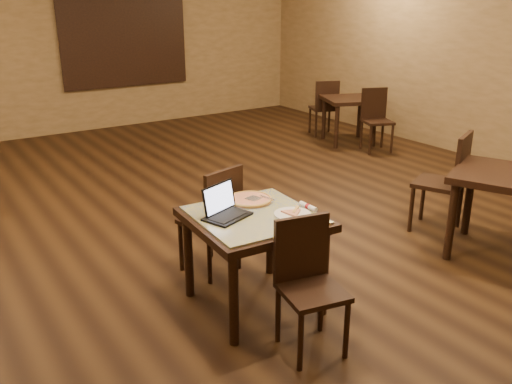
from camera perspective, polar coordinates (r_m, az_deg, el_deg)
ground at (r=6.11m, az=-0.14°, el=-2.07°), size 10.00×10.00×0.00m
wall_back at (r=10.24m, az=-16.39°, el=14.71°), size 8.00×0.02×3.00m
wall_right at (r=8.59m, az=23.30°, el=13.08°), size 0.02×10.00×3.00m
mural at (r=10.36m, az=-13.64°, el=15.27°), size 2.34×0.05×1.64m
tiled_table at (r=4.05m, az=-0.21°, el=-3.69°), size 0.98×0.98×0.76m
chair_main_near at (r=3.68m, az=5.42°, el=-8.87°), size 0.47×0.47×0.92m
chair_main_far at (r=4.60m, az=-4.25°, el=-2.40°), size 0.51×0.51×0.96m
laptop at (r=3.98m, az=-3.44°, el=-1.69°), size 0.39×0.36×0.23m
plate at (r=3.99m, az=3.85°, el=-2.37°), size 0.27×0.27×0.01m
pizza_slice at (r=3.99m, az=3.86°, el=-2.18°), size 0.25×0.25×0.02m
pizza_pan at (r=4.26m, az=-0.65°, el=-0.94°), size 0.36×0.36×0.01m
pizza_whole at (r=4.26m, az=-0.65°, el=-0.76°), size 0.35×0.35×0.02m
spatula at (r=4.25m, az=-0.28°, el=-0.67°), size 0.16×0.27×0.01m
napkin_roll at (r=4.12m, az=5.51°, el=-1.52°), size 0.04×0.18×0.04m
other_table_a at (r=9.05m, az=9.80°, el=8.97°), size 1.03×1.03×0.74m
other_table_a_chair_near at (r=8.69m, az=12.49°, el=7.84°), size 0.54×0.54×0.96m
other_table_a_chair_far at (r=9.45m, az=7.27°, el=9.09°), size 0.54×0.54×0.96m
other_table_c at (r=5.36m, az=24.64°, el=0.48°), size 1.12×1.12×0.80m
other_table_c_chair_far at (r=5.73m, az=19.63°, el=1.48°), size 0.59×0.59×1.04m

